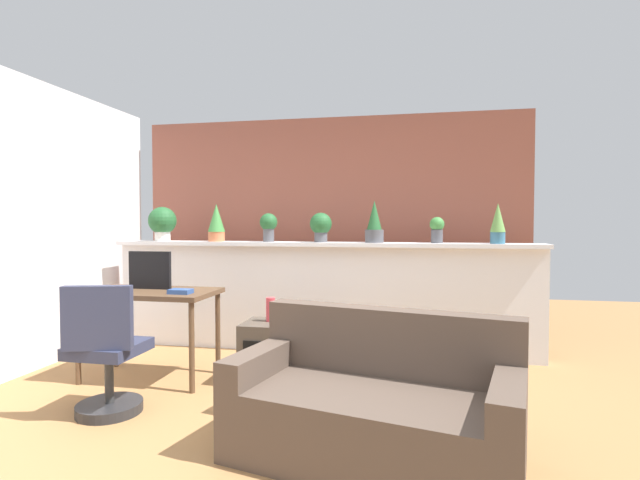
{
  "coord_description": "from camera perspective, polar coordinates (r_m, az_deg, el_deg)",
  "views": [
    {
      "loc": [
        0.94,
        -2.73,
        1.32
      ],
      "look_at": [
        0.15,
        1.29,
        1.17
      ],
      "focal_mm": 26.7,
      "sensor_mm": 36.0,
      "label": 1
    }
  ],
  "objects": [
    {
      "name": "book_on_desk",
      "position": [
        3.99,
        -16.38,
        -5.93
      ],
      "size": [
        0.18,
        0.12,
        0.04
      ],
      "primitive_type": "cube",
      "color": "#2D4C8C",
      "rests_on": "desk"
    },
    {
      "name": "brick_wall_behind",
      "position": [
        5.41,
        1.12,
        1.35
      ],
      "size": [
        4.34,
        0.1,
        2.5
      ],
      "primitive_type": "cube",
      "color": "brown",
      "rests_on": "ground"
    },
    {
      "name": "potted_plant_5",
      "position": [
        4.71,
        13.84,
        1.32
      ],
      "size": [
        0.14,
        0.14,
        0.25
      ],
      "color": "#4C4C51",
      "rests_on": "plant_shelf"
    },
    {
      "name": "divider_wall",
      "position": [
        4.89,
        -0.12,
        -7.07
      ],
      "size": [
        4.34,
        0.16,
        1.08
      ],
      "primitive_type": "cube",
      "color": "silver",
      "rests_on": "ground"
    },
    {
      "name": "ground_plane",
      "position": [
        3.18,
        -7.78,
        -22.47
      ],
      "size": [
        12.0,
        12.0,
        0.0
      ],
      "primitive_type": "plane",
      "color": "#9E7042"
    },
    {
      "name": "side_cube_shelf",
      "position": [
        4.05,
        -6.28,
        -13.24
      ],
      "size": [
        0.4,
        0.41,
        0.5
      ],
      "color": "#4C4238",
      "rests_on": "ground"
    },
    {
      "name": "potted_plant_2",
      "position": [
        4.91,
        -6.18,
        1.8
      ],
      "size": [
        0.18,
        0.18,
        0.29
      ],
      "color": "#4C4C51",
      "rests_on": "plant_shelf"
    },
    {
      "name": "office_chair",
      "position": [
        3.64,
        -24.3,
        -12.93
      ],
      "size": [
        0.49,
        0.49,
        0.91
      ],
      "color": "#262628",
      "rests_on": "ground"
    },
    {
      "name": "potted_plant_0",
      "position": [
        5.38,
        -18.37,
        2.05
      ],
      "size": [
        0.3,
        0.3,
        0.37
      ],
      "color": "silver",
      "rests_on": "plant_shelf"
    },
    {
      "name": "plant_shelf",
      "position": [
        4.79,
        -0.21,
        -0.5
      ],
      "size": [
        4.34,
        0.3,
        0.04
      ],
      "primitive_type": "cube",
      "color": "silver",
      "rests_on": "divider_wall"
    },
    {
      "name": "couch",
      "position": [
        2.83,
        6.57,
        -19.37
      ],
      "size": [
        1.69,
        1.1,
        0.8
      ],
      "color": "brown",
      "rests_on": "ground"
    },
    {
      "name": "potted_plant_1",
      "position": [
        5.09,
        -12.31,
        2.07
      ],
      "size": [
        0.18,
        0.18,
        0.39
      ],
      "color": "#C66B42",
      "rests_on": "plant_shelf"
    },
    {
      "name": "potted_plant_4",
      "position": [
        4.7,
        6.53,
        1.94
      ],
      "size": [
        0.18,
        0.18,
        0.41
      ],
      "color": "#4C4C51",
      "rests_on": "plant_shelf"
    },
    {
      "name": "desk",
      "position": [
        4.28,
        -19.71,
        -6.81
      ],
      "size": [
        1.1,
        0.6,
        0.75
      ],
      "color": "brown",
      "rests_on": "ground"
    },
    {
      "name": "vase_on_shelf",
      "position": [
        4.01,
        -5.94,
        -8.27
      ],
      "size": [
        0.08,
        0.08,
        0.2
      ],
      "primitive_type": "cylinder",
      "color": "#CC3D47",
      "rests_on": "side_cube_shelf"
    },
    {
      "name": "tv_monitor",
      "position": [
        4.34,
        -19.71,
        -3.42
      ],
      "size": [
        0.38,
        0.04,
        0.32
      ],
      "primitive_type": "cube",
      "color": "black",
      "rests_on": "desk"
    },
    {
      "name": "potted_plant_3",
      "position": [
        4.78,
        0.1,
        1.74
      ],
      "size": [
        0.22,
        0.22,
        0.3
      ],
      "color": "#4C4C51",
      "rests_on": "plant_shelf"
    },
    {
      "name": "potted_plant_6",
      "position": [
        4.72,
        20.53,
        1.91
      ],
      "size": [
        0.14,
        0.14,
        0.38
      ],
      "color": "#386B84",
      "rests_on": "plant_shelf"
    }
  ]
}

